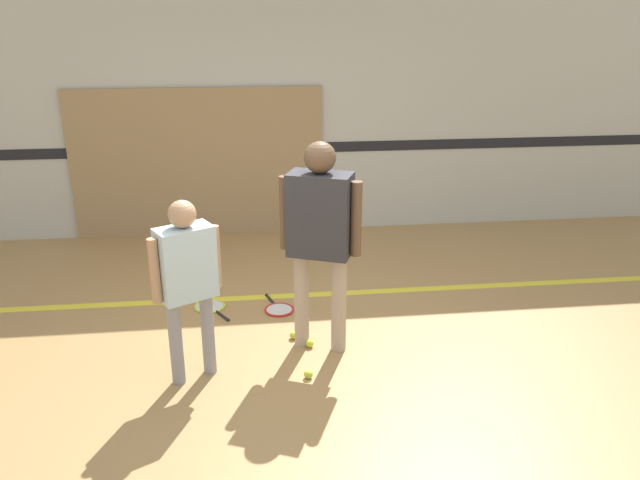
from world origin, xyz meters
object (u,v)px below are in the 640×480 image
object	(u,v)px
racket_spare_on_floor	(278,309)
tennis_ball_near_instructor	(308,374)
person_instructor	(320,226)
tennis_ball_by_spare_racket	(304,292)
tennis_ball_stray_left	(310,343)
racket_second_spare	(211,307)
person_student_left	(187,272)
tennis_ball_stray_right	(294,335)

from	to	relation	value
racket_spare_on_floor	tennis_ball_near_instructor	distance (m)	1.16
person_instructor	tennis_ball_by_spare_racket	size ratio (longest dim) A/B	25.51
racket_spare_on_floor	tennis_ball_stray_left	distance (m)	0.73
racket_second_spare	tennis_ball_stray_left	world-z (taller)	tennis_ball_stray_left
tennis_ball_near_instructor	tennis_ball_by_spare_racket	world-z (taller)	same
racket_spare_on_floor	tennis_ball_stray_left	xyz separation A→B (m)	(0.22, -0.70, 0.02)
person_student_left	tennis_ball_stray_left	xyz separation A→B (m)	(0.89, 0.33, -0.82)
racket_second_spare	tennis_ball_stray_right	distance (m)	0.97
racket_spare_on_floor	tennis_ball_stray_left	bearing A→B (deg)	179.33
tennis_ball_by_spare_racket	tennis_ball_stray_right	bearing A→B (deg)	-101.24
tennis_ball_stray_right	person_instructor	bearing A→B (deg)	-37.33
person_student_left	tennis_ball_stray_right	world-z (taller)	person_student_left
tennis_ball_stray_left	tennis_ball_stray_right	size ratio (longest dim) A/B	1.00
tennis_ball_by_spare_racket	tennis_ball_stray_right	world-z (taller)	same
racket_spare_on_floor	tennis_ball_stray_right	distance (m)	0.55
tennis_ball_near_instructor	tennis_ball_by_spare_racket	size ratio (longest dim) A/B	1.00
person_student_left	tennis_ball_stray_right	xyz separation A→B (m)	(0.77, 0.49, -0.82)
person_student_left	racket_spare_on_floor	bearing A→B (deg)	28.73
person_instructor	racket_second_spare	world-z (taller)	person_instructor
tennis_ball_stray_right	tennis_ball_stray_left	bearing A→B (deg)	-51.86
person_student_left	racket_spare_on_floor	distance (m)	1.49
person_student_left	tennis_ball_near_instructor	size ratio (longest dim) A/B	20.82
person_instructor	racket_second_spare	xyz separation A→B (m)	(-0.92, 0.81, -1.03)
tennis_ball_stray_right	tennis_ball_by_spare_racket	bearing A→B (deg)	78.76
person_student_left	tennis_ball_by_spare_racket	world-z (taller)	person_student_left
tennis_ball_near_instructor	tennis_ball_by_spare_racket	xyz separation A→B (m)	(0.10, 1.42, 0.00)
person_instructor	racket_spare_on_floor	xyz separation A→B (m)	(-0.30, 0.70, -1.03)
tennis_ball_near_instructor	person_instructor	bearing A→B (deg)	72.67
person_instructor	tennis_ball_stray_left	size ratio (longest dim) A/B	25.51
tennis_ball_by_spare_racket	tennis_ball_stray_left	distance (m)	0.97
person_instructor	tennis_ball_by_spare_racket	xyz separation A→B (m)	(-0.04, 0.97, -1.01)
racket_second_spare	racket_spare_on_floor	bearing A→B (deg)	49.26
tennis_ball_near_instructor	racket_spare_on_floor	bearing A→B (deg)	98.03
person_student_left	tennis_ball_near_instructor	world-z (taller)	person_student_left
racket_spare_on_floor	tennis_ball_stray_left	world-z (taller)	tennis_ball_stray_left
person_instructor	tennis_ball_stray_left	distance (m)	1.01
tennis_ball_stray_left	racket_second_spare	bearing A→B (deg)	135.99
racket_spare_on_floor	racket_second_spare	bearing A→B (deg)	62.18
racket_spare_on_floor	tennis_ball_stray_left	size ratio (longest dim) A/B	7.67
person_instructor	tennis_ball_by_spare_racket	bearing A→B (deg)	114.76
racket_second_spare	tennis_ball_by_spare_racket	xyz separation A→B (m)	(0.88, 0.17, 0.02)
racket_spare_on_floor	tennis_ball_by_spare_racket	distance (m)	0.38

